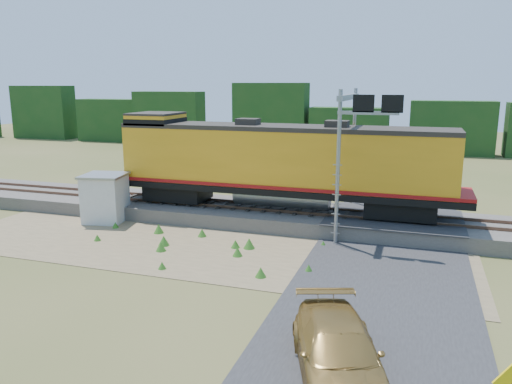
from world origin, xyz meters
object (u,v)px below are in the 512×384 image
(car, at_px, (338,353))
(signal_gantry, at_px, (354,127))
(locomotive, at_px, (277,162))
(shed, at_px, (105,198))

(car, bearing_deg, signal_gantry, 77.79)
(signal_gantry, xyz_separation_m, car, (1.58, -13.72, -4.85))
(locomotive, height_order, signal_gantry, signal_gantry)
(shed, distance_m, car, 19.17)
(locomotive, distance_m, car, 15.77)
(locomotive, xyz_separation_m, signal_gantry, (4.24, -0.68, 2.13))
(car, bearing_deg, locomotive, 93.24)
(locomotive, relative_size, shed, 7.23)
(signal_gantry, height_order, car, signal_gantry)
(shed, bearing_deg, signal_gantry, -2.04)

